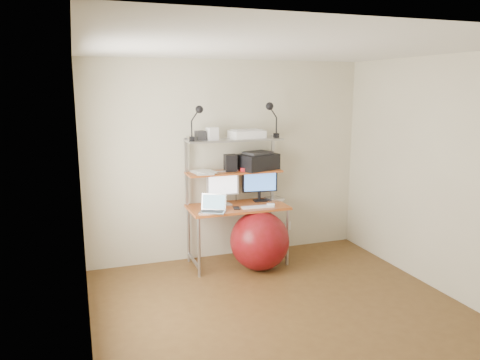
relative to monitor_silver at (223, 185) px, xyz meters
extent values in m
plane|color=brown|center=(0.15, -1.56, -0.98)|extent=(3.60, 3.60, 0.00)
plane|color=silver|center=(0.15, -1.56, 1.52)|extent=(3.60, 3.60, 0.00)
plane|color=beige|center=(0.15, 0.24, 0.27)|extent=(3.60, 0.00, 3.60)
plane|color=beige|center=(0.15, -3.36, 0.27)|extent=(3.60, 0.00, 3.60)
plane|color=beige|center=(-1.65, -1.56, 0.27)|extent=(0.00, 3.60, 3.60)
plane|color=beige|center=(1.95, -1.56, 0.27)|extent=(0.00, 3.60, 3.60)
cube|color=#BE5825|center=(0.15, -0.12, -0.26)|extent=(1.20, 0.60, 0.03)
cylinder|color=#A9A9AE|center=(-0.41, -0.38, -0.63)|extent=(0.04, 0.04, 0.71)
cylinder|color=#A9A9AE|center=(-0.41, 0.14, -0.63)|extent=(0.04, 0.04, 0.71)
cylinder|color=#A9A9AE|center=(0.71, -0.38, -0.63)|extent=(0.04, 0.04, 0.71)
cylinder|color=#A9A9AE|center=(0.71, 0.14, -0.63)|extent=(0.04, 0.04, 0.71)
cube|color=#A9A9AE|center=(-0.42, 0.14, 0.17)|extent=(0.03, 0.04, 0.84)
cube|color=#A9A9AE|center=(0.72, 0.14, 0.17)|extent=(0.03, 0.04, 0.84)
cube|color=#BE5825|center=(0.15, 0.01, 0.16)|extent=(1.18, 0.34, 0.02)
cube|color=#A9A9AE|center=(0.15, 0.01, 0.56)|extent=(1.18, 0.34, 0.02)
cube|color=white|center=(1.00, 0.23, -0.68)|extent=(0.08, 0.01, 0.12)
cube|color=silver|center=(0.00, -0.02, -0.24)|extent=(0.19, 0.15, 0.01)
cylinder|color=silver|center=(0.00, 0.00, -0.18)|extent=(0.03, 0.03, 0.10)
cube|color=silver|center=(0.00, 0.00, 0.03)|extent=(0.41, 0.05, 0.31)
plane|color=white|center=(0.00, -0.02, 0.03)|extent=(0.37, 0.02, 0.37)
cube|color=black|center=(0.50, 0.02, -0.24)|extent=(0.18, 0.15, 0.01)
cylinder|color=black|center=(0.50, 0.04, -0.18)|extent=(0.03, 0.03, 0.10)
cube|color=black|center=(0.50, 0.04, 0.01)|extent=(0.46, 0.08, 0.28)
plane|color=#417CE0|center=(0.50, 0.02, 0.01)|extent=(0.41, 0.05, 0.41)
cube|color=#B6B5BA|center=(-0.22, -0.31, -0.24)|extent=(0.35, 0.31, 0.01)
cube|color=#2A292C|center=(-0.22, -0.31, -0.23)|extent=(0.28, 0.22, 0.00)
cube|color=#B6B5BA|center=(-0.17, -0.22, -0.14)|extent=(0.28, 0.19, 0.19)
plane|color=#79AFCA|center=(-0.17, -0.22, -0.14)|extent=(0.27, 0.18, 0.26)
cube|color=white|center=(0.35, -0.27, -0.24)|extent=(0.40, 0.14, 0.01)
cube|color=white|center=(0.54, -0.24, -0.23)|extent=(0.11, 0.08, 0.03)
cube|color=#B6B5BA|center=(0.69, 0.00, -0.23)|extent=(0.22, 0.22, 0.04)
cube|color=black|center=(0.10, -0.23, -0.24)|extent=(0.10, 0.15, 0.01)
cube|color=black|center=(0.47, 0.03, 0.27)|extent=(0.56, 0.46, 0.19)
cube|color=#2A292C|center=(0.47, 0.03, 0.38)|extent=(0.39, 0.33, 0.03)
cube|color=black|center=(0.11, 0.02, 0.27)|extent=(0.15, 0.15, 0.21)
cube|color=red|center=(0.30, -0.04, 0.19)|extent=(0.18, 0.14, 0.04)
cube|color=white|center=(0.33, 0.04, 0.61)|extent=(0.44, 0.31, 0.09)
cube|color=silver|center=(0.33, 0.04, 0.67)|extent=(0.37, 0.24, 0.02)
cube|color=white|center=(-0.12, 0.01, 0.64)|extent=(0.15, 0.13, 0.15)
cube|color=#2A292C|center=(-0.27, 0.03, 0.62)|extent=(0.13, 0.13, 0.11)
cube|color=black|center=(-0.39, -0.05, 0.59)|extent=(0.05, 0.06, 0.05)
cylinder|color=black|center=(-0.39, -0.05, 0.71)|extent=(0.02, 0.02, 0.18)
sphere|color=black|center=(-0.30, -0.06, 0.93)|extent=(0.09, 0.09, 0.09)
cube|color=black|center=(0.69, -0.03, 0.59)|extent=(0.05, 0.06, 0.05)
cylinder|color=black|center=(0.69, -0.03, 0.72)|extent=(0.02, 0.02, 0.19)
sphere|color=black|center=(0.59, -0.04, 0.96)|extent=(0.10, 0.10, 0.10)
sphere|color=maroon|center=(0.34, -0.38, -0.63)|extent=(0.71, 0.71, 0.71)
cube|color=white|center=(-0.26, 0.03, 0.17)|extent=(0.25, 0.31, 0.00)
cube|color=white|center=(-0.23, -0.04, 0.17)|extent=(0.26, 0.32, 0.00)
cube|color=white|center=(-0.27, 0.05, 0.18)|extent=(0.23, 0.29, 0.00)
cube|color=white|center=(-0.22, -0.01, 0.18)|extent=(0.22, 0.29, 0.00)
cube|color=white|center=(-0.23, 0.01, 0.19)|extent=(0.31, 0.34, 0.00)
camera|label=1|loc=(-1.66, -5.36, 1.18)|focal=35.00mm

